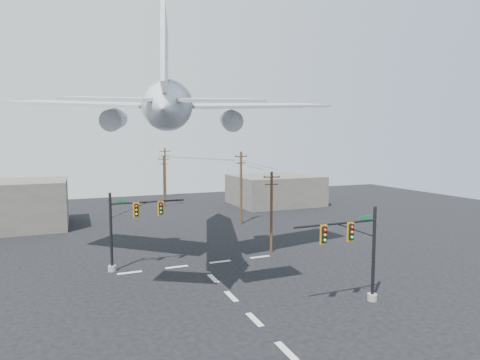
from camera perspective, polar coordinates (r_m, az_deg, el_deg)
name	(u,v)px	position (r m, az deg, el deg)	size (l,w,h in m)	color
ground	(255,320)	(26.08, 2.09, -19.22)	(120.00, 120.00, 0.00)	black
lane_markings	(225,290)	(30.63, -2.19, -15.34)	(14.00, 21.20, 0.01)	beige
signal_mast_near	(358,253)	(28.21, 16.42, -9.87)	(6.57, 0.72, 6.57)	gray
signal_mast_far	(128,228)	(35.47, -15.68, -6.60)	(6.57, 0.73, 6.68)	gray
utility_pole_a	(271,210)	(39.48, 4.49, -4.33)	(1.55, 0.60, 7.98)	#4B3420
utility_pole_b	(241,186)	(52.89, 0.15, -0.88)	(1.90, 0.63, 9.58)	#4B3420
utility_pole_c	(164,180)	(68.04, -10.77, -0.01)	(1.75, 0.29, 8.52)	#4B3420
utility_pole_d	(165,172)	(78.95, -10.60, 1.18)	(2.00, 0.33, 9.66)	#4B3420
power_lines	(202,159)	(58.53, -5.49, 2.96)	(8.24, 42.41, 0.30)	black
airliner	(173,102)	(36.86, -9.46, 10.94)	(27.80, 29.91, 7.93)	silver
building_right	(275,190)	(69.80, 4.95, -1.41)	(14.00, 12.00, 5.00)	#605D55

